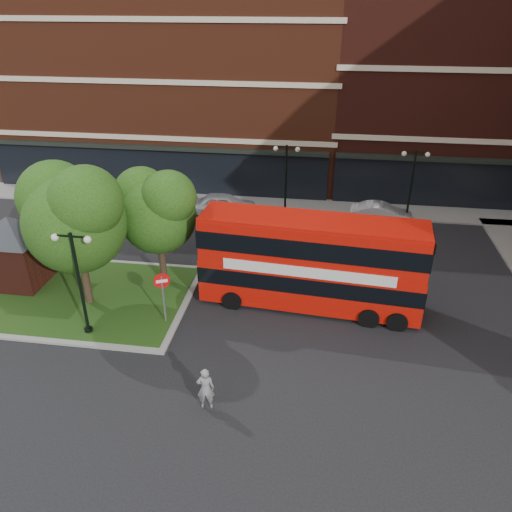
% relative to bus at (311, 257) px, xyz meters
% --- Properties ---
extents(ground, '(120.00, 120.00, 0.00)m').
position_rel_bus_xyz_m(ground, '(-4.13, -4.00, -2.61)').
color(ground, black).
rests_on(ground, ground).
extents(pavement_far, '(44.00, 3.00, 0.12)m').
position_rel_bus_xyz_m(pavement_far, '(-4.13, 12.50, -2.55)').
color(pavement_far, slate).
rests_on(pavement_far, ground).
extents(terrace_far_left, '(26.00, 12.00, 14.00)m').
position_rel_bus_xyz_m(terrace_far_left, '(-12.13, 20.00, 4.39)').
color(terrace_far_left, '#622917').
rests_on(terrace_far_left, ground).
extents(terrace_far_right, '(18.00, 12.00, 16.00)m').
position_rel_bus_xyz_m(terrace_far_right, '(9.87, 20.00, 5.39)').
color(terrace_far_right, '#471911').
rests_on(terrace_far_right, ground).
extents(traffic_island, '(12.60, 7.60, 0.15)m').
position_rel_bus_xyz_m(traffic_island, '(-12.13, -1.00, -2.55)').
color(traffic_island, gray).
rests_on(traffic_island, ground).
extents(kiosk, '(6.51, 6.51, 3.60)m').
position_rel_bus_xyz_m(kiosk, '(-15.13, 0.00, -0.30)').
color(kiosk, '#471911').
rests_on(kiosk, traffic_island).
extents(tree_island_west, '(5.40, 4.71, 7.21)m').
position_rel_bus_xyz_m(tree_island_west, '(-10.73, -1.42, 2.18)').
color(tree_island_west, '#2D2116').
rests_on(tree_island_west, ground).
extents(tree_island_east, '(4.46, 3.90, 6.29)m').
position_rel_bus_xyz_m(tree_island_east, '(-7.71, 1.06, 1.63)').
color(tree_island_east, '#2D2116').
rests_on(tree_island_east, ground).
extents(lamp_island, '(1.72, 0.36, 5.00)m').
position_rel_bus_xyz_m(lamp_island, '(-9.63, -3.80, 0.21)').
color(lamp_island, black).
rests_on(lamp_island, ground).
extents(lamp_far_left, '(1.72, 0.36, 5.00)m').
position_rel_bus_xyz_m(lamp_far_left, '(-2.13, 10.50, 0.21)').
color(lamp_far_left, black).
rests_on(lamp_far_left, ground).
extents(lamp_far_right, '(1.72, 0.36, 5.00)m').
position_rel_bus_xyz_m(lamp_far_right, '(5.87, 10.50, 0.21)').
color(lamp_far_right, black).
rests_on(lamp_far_right, ground).
extents(bus, '(10.60, 3.27, 3.98)m').
position_rel_bus_xyz_m(bus, '(0.00, 0.00, 0.00)').
color(bus, red).
rests_on(bus, ground).
extents(woman, '(0.71, 0.52, 1.77)m').
position_rel_bus_xyz_m(woman, '(-3.38, -7.43, -1.73)').
color(woman, gray).
rests_on(woman, ground).
extents(car_silver, '(4.49, 2.10, 1.49)m').
position_rel_bus_xyz_m(car_silver, '(-6.30, 10.50, -1.87)').
color(car_silver, '#ACAEB4').
rests_on(car_silver, ground).
extents(car_white, '(4.14, 1.58, 1.35)m').
position_rel_bus_xyz_m(car_white, '(4.24, 10.50, -1.94)').
color(car_white, white).
rests_on(car_white, ground).
extents(no_entry_sign, '(0.69, 0.34, 2.64)m').
position_rel_bus_xyz_m(no_entry_sign, '(-6.46, -2.52, -0.73)').
color(no_entry_sign, slate).
rests_on(no_entry_sign, ground).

